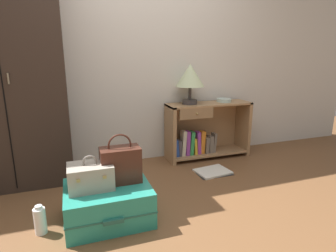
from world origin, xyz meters
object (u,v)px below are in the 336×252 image
object	(u,v)px
wardrobe	(7,77)
bottle	(40,220)
bookshelf	(204,131)
table_lamp	(190,77)
handbag	(121,164)
bowl	(224,100)
train_case	(91,176)
open_book_on_floor	(213,172)
suitcase_large	(108,203)

from	to	relation	value
wardrobe	bottle	xyz separation A→B (m)	(0.25, -0.94, -0.93)
bookshelf	bottle	size ratio (longest dim) A/B	4.75
table_lamp	handbag	world-z (taller)	table_lamp
table_lamp	bowl	distance (m)	0.54
wardrobe	bowl	bearing A→B (deg)	1.79
train_case	bowl	bearing A→B (deg)	30.58
bookshelf	bottle	bearing A→B (deg)	-150.24
bookshelf	train_case	bearing A→B (deg)	-145.11
train_case	open_book_on_floor	size ratio (longest dim) A/B	0.85
bowl	open_book_on_floor	bearing A→B (deg)	-128.46
suitcase_large	handbag	bearing A→B (deg)	22.10
table_lamp	train_case	xyz separation A→B (m)	(-1.21, -0.98, -0.61)
bookshelf	suitcase_large	world-z (taller)	bookshelf
handbag	open_book_on_floor	distance (m)	1.23
wardrobe	bowl	world-z (taller)	wardrobe
bowl	suitcase_large	distance (m)	1.92
wardrobe	table_lamp	xyz separation A→B (m)	(1.82, 0.07, -0.05)
bowl	suitcase_large	world-z (taller)	bowl
train_case	bottle	xyz separation A→B (m)	(-0.36, -0.03, -0.27)
wardrobe	bottle	world-z (taller)	wardrobe
bookshelf	bowl	bearing A→B (deg)	-0.27
bookshelf	handbag	distance (m)	1.52
train_case	bottle	size ratio (longest dim) A/B	1.49
table_lamp	open_book_on_floor	world-z (taller)	table_lamp
open_book_on_floor	handbag	bearing A→B (deg)	-155.82
wardrobe	bowl	xyz separation A→B (m)	(2.27, 0.07, -0.34)
handbag	open_book_on_floor	world-z (taller)	handbag
suitcase_large	handbag	world-z (taller)	handbag
bottle	open_book_on_floor	world-z (taller)	bottle
handbag	bowl	bearing A→B (deg)	33.48
handbag	bottle	world-z (taller)	handbag
bookshelf	suitcase_large	size ratio (longest dim) A/B	1.61
wardrobe	suitcase_large	distance (m)	1.48
wardrobe	suitcase_large	size ratio (longest dim) A/B	3.28
suitcase_large	bottle	size ratio (longest dim) A/B	2.95
train_case	bookshelf	bearing A→B (deg)	34.89
wardrobe	handbag	size ratio (longest dim) A/B	5.40
table_lamp	open_book_on_floor	distance (m)	1.08
bowl	open_book_on_floor	distance (m)	0.91
train_case	table_lamp	bearing A→B (deg)	39.13
train_case	open_book_on_floor	world-z (taller)	train_case
bowl	suitcase_large	xyz separation A→B (m)	(-1.55, -0.99, -0.55)
handbag	open_book_on_floor	bearing A→B (deg)	24.18
bookshelf	table_lamp	xyz separation A→B (m)	(-0.20, 0.00, 0.66)
wardrobe	bottle	bearing A→B (deg)	-75.13
train_case	handbag	world-z (taller)	handbag
open_book_on_floor	train_case	bearing A→B (deg)	-158.45
handbag	bottle	xyz separation A→B (m)	(-0.59, -0.06, -0.32)
suitcase_large	open_book_on_floor	xyz separation A→B (m)	(1.17, 0.52, -0.13)
table_lamp	bottle	xyz separation A→B (m)	(-1.57, -1.01, -0.88)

